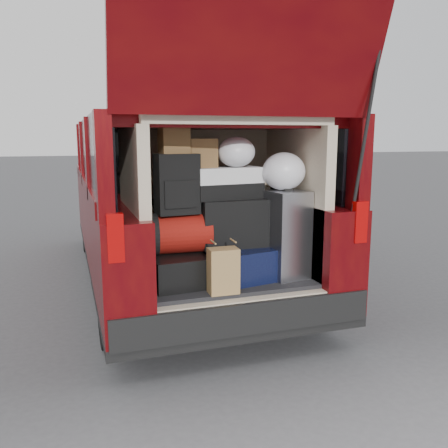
{
  "coord_description": "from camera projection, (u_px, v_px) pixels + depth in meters",
  "views": [
    {
      "loc": [
        -1.12,
        -3.19,
        1.62
      ],
      "look_at": [
        0.01,
        0.2,
        0.96
      ],
      "focal_mm": 38.0,
      "sensor_mm": 36.0,
      "label": 1
    }
  ],
  "objects": [
    {
      "name": "twotone_duffel",
      "position": [
        226.0,
        183.0,
        3.6
      ],
      "size": [
        0.56,
        0.34,
        0.24
      ],
      "primitive_type": "cube",
      "rotation": [
        0.0,
        0.0,
        0.12
      ],
      "color": "white",
      "rests_on": "black_soft_case"
    },
    {
      "name": "load_floor",
      "position": [
        220.0,
        306.0,
        3.83
      ],
      "size": [
        1.24,
        1.05,
        0.55
      ],
      "primitive_type": "cube",
      "color": "black",
      "rests_on": "ground"
    },
    {
      "name": "backpack",
      "position": [
        177.0,
        184.0,
        3.41
      ],
      "size": [
        0.31,
        0.2,
        0.43
      ],
      "primitive_type": "cube",
      "rotation": [
        0.0,
        0.0,
        0.07
      ],
      "color": "black",
      "rests_on": "red_duffel"
    },
    {
      "name": "minivan",
      "position": [
        175.0,
        203.0,
        5.19
      ],
      "size": [
        1.9,
        5.35,
        2.77
      ],
      "color": "black",
      "rests_on": "ground"
    },
    {
      "name": "plastic_bag_center",
      "position": [
        236.0,
        152.0,
        3.54
      ],
      "size": [
        0.3,
        0.28,
        0.23
      ],
      "primitive_type": "ellipsoid",
      "rotation": [
        0.0,
        0.0,
        -0.07
      ],
      "color": "white",
      "rests_on": "twotone_duffel"
    },
    {
      "name": "grocery_sack_upper",
      "position": [
        200.0,
        153.0,
        3.51
      ],
      "size": [
        0.23,
        0.2,
        0.21
      ],
      "primitive_type": "cube",
      "rotation": [
        0.0,
        0.0,
        0.12
      ],
      "color": "brown",
      "rests_on": "twotone_duffel"
    },
    {
      "name": "black_hardshell",
      "position": [
        175.0,
        268.0,
        3.53
      ],
      "size": [
        0.45,
        0.59,
        0.22
      ],
      "primitive_type": "cube",
      "rotation": [
        0.0,
        0.0,
        0.09
      ],
      "color": "black",
      "rests_on": "load_floor"
    },
    {
      "name": "grocery_sack_lower",
      "position": [
        174.0,
        141.0,
        3.39
      ],
      "size": [
        0.21,
        0.18,
        0.18
      ],
      "primitive_type": "cube",
      "rotation": [
        0.0,
        0.0,
        0.08
      ],
      "color": "brown",
      "rests_on": "backpack"
    },
    {
      "name": "red_duffel",
      "position": [
        179.0,
        233.0,
        3.5
      ],
      "size": [
        0.48,
        0.33,
        0.3
      ],
      "primitive_type": "cube",
      "rotation": [
        0.0,
        0.0,
        -0.07
      ],
      "color": "maroon",
      "rests_on": "black_hardshell"
    },
    {
      "name": "silver_roller",
      "position": [
        281.0,
        233.0,
        3.69
      ],
      "size": [
        0.34,
        0.48,
        0.67
      ],
      "primitive_type": "cube",
      "rotation": [
        0.0,
        0.0,
        0.15
      ],
      "color": "white",
      "rests_on": "load_floor"
    },
    {
      "name": "kraft_bag",
      "position": [
        223.0,
        271.0,
        3.27
      ],
      "size": [
        0.21,
        0.14,
        0.32
      ],
      "primitive_type": "cube",
      "rotation": [
        0.0,
        0.0,
        -0.02
      ],
      "color": "tan",
      "rests_on": "load_floor"
    },
    {
      "name": "navy_hardshell",
      "position": [
        235.0,
        262.0,
        3.66
      ],
      "size": [
        0.55,
        0.63,
        0.24
      ],
      "primitive_type": "cube",
      "rotation": [
        0.0,
        0.0,
        0.18
      ],
      "color": "black",
      "rests_on": "load_floor"
    },
    {
      "name": "black_soft_case",
      "position": [
        232.0,
        222.0,
        3.62
      ],
      "size": [
        0.51,
        0.31,
        0.36
      ],
      "primitive_type": "cube",
      "rotation": [
        0.0,
        0.0,
        -0.01
      ],
      "color": "black",
      "rests_on": "navy_hardshell"
    },
    {
      "name": "ground",
      "position": [
        231.0,
        352.0,
        3.62
      ],
      "size": [
        80.0,
        80.0,
        0.0
      ],
      "primitive_type": "plane",
      "color": "#3D3D3F",
      "rests_on": "ground"
    },
    {
      "name": "plastic_bag_right",
      "position": [
        284.0,
        171.0,
        3.58
      ],
      "size": [
        0.33,
        0.31,
        0.29
      ],
      "primitive_type": "ellipsoid",
      "rotation": [
        0.0,
        0.0,
        -0.0
      ],
      "color": "white",
      "rests_on": "silver_roller"
    }
  ]
}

